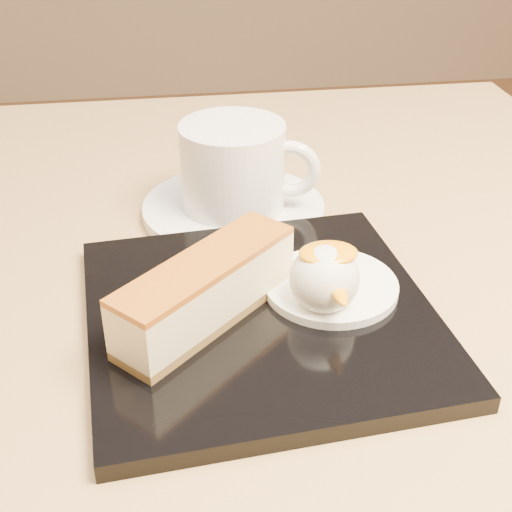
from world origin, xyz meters
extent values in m
cube|color=olive|center=(0.00, 0.00, 0.70)|extent=(0.80, 0.80, 0.04)
cube|color=black|center=(0.04, -0.05, 0.73)|extent=(0.24, 0.24, 0.01)
cube|color=brown|center=(0.01, -0.05, 0.74)|extent=(0.12, 0.12, 0.01)
cube|color=#F8E2A1|center=(0.01, -0.05, 0.75)|extent=(0.12, 0.12, 0.03)
cube|color=#955310|center=(0.01, -0.05, 0.77)|extent=(0.12, 0.12, 0.00)
cylinder|color=white|center=(0.09, -0.03, 0.73)|extent=(0.09, 0.09, 0.01)
sphere|color=white|center=(0.08, -0.05, 0.75)|extent=(0.04, 0.04, 0.04)
ellipsoid|color=#FF9908|center=(0.08, -0.05, 0.77)|extent=(0.04, 0.03, 0.01)
ellipsoid|color=green|center=(0.06, -0.01, 0.74)|extent=(0.02, 0.01, 0.00)
ellipsoid|color=green|center=(0.07, -0.01, 0.74)|extent=(0.02, 0.01, 0.00)
ellipsoid|color=green|center=(0.05, -0.01, 0.74)|extent=(0.01, 0.02, 0.00)
cylinder|color=white|center=(0.04, 0.10, 0.72)|extent=(0.15, 0.15, 0.01)
cylinder|color=white|center=(0.04, 0.10, 0.76)|extent=(0.08, 0.08, 0.07)
cylinder|color=black|center=(0.04, 0.10, 0.80)|extent=(0.07, 0.07, 0.00)
torus|color=white|center=(0.09, 0.09, 0.76)|extent=(0.05, 0.02, 0.05)
camera|label=1|loc=(-0.02, -0.42, 1.00)|focal=50.00mm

